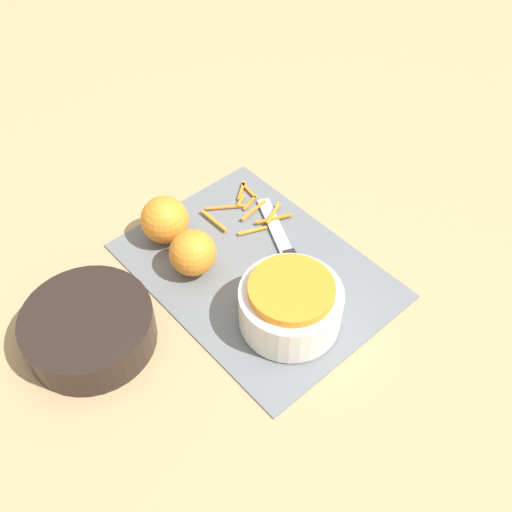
{
  "coord_description": "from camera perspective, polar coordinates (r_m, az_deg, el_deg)",
  "views": [
    {
      "loc": [
        -0.47,
        0.41,
        0.73
      ],
      "look_at": [
        0.0,
        0.0,
        0.04
      ],
      "focal_mm": 42.0,
      "sensor_mm": 36.0,
      "label": 1
    }
  ],
  "objects": [
    {
      "name": "orange_left",
      "position": [
        0.94,
        -6.05,
        0.32
      ],
      "size": [
        0.07,
        0.07,
        0.07
      ],
      "color": "orange",
      "rests_on": "cutting_board"
    },
    {
      "name": "knife",
      "position": [
        0.96,
        3.62,
        -0.92
      ],
      "size": [
        0.23,
        0.12,
        0.02
      ],
      "rotation": [
        0.0,
        0.0,
        -0.43
      ],
      "color": "#232328",
      "rests_on": "cutting_board"
    },
    {
      "name": "bowl_speckled",
      "position": [
        0.87,
        3.3,
        -4.61
      ],
      "size": [
        0.15,
        0.15,
        0.08
      ],
      "color": "silver",
      "rests_on": "cutting_board"
    },
    {
      "name": "peel_pile",
      "position": [
        1.05,
        -0.86,
        4.45
      ],
      "size": [
        0.13,
        0.12,
        0.01
      ],
      "color": "orange",
      "rests_on": "cutting_board"
    },
    {
      "name": "orange_right",
      "position": [
        0.99,
        -8.69,
        3.44
      ],
      "size": [
        0.08,
        0.08,
        0.08
      ],
      "color": "orange",
      "rests_on": "cutting_board"
    },
    {
      "name": "ground_plane",
      "position": [
        0.96,
        0.0,
        -1.43
      ],
      "size": [
        4.0,
        4.0,
        0.0
      ],
      "primitive_type": "plane",
      "color": "tan"
    },
    {
      "name": "cutting_board",
      "position": [
        0.96,
        0.0,
        -1.31
      ],
      "size": [
        0.42,
        0.31,
        0.01
      ],
      "color": "slate",
      "rests_on": "ground_plane"
    },
    {
      "name": "bowl_dark",
      "position": [
        0.89,
        -15.61,
        -6.65
      ],
      "size": [
        0.19,
        0.19,
        0.06
      ],
      "color": "black",
      "rests_on": "ground_plane"
    }
  ]
}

